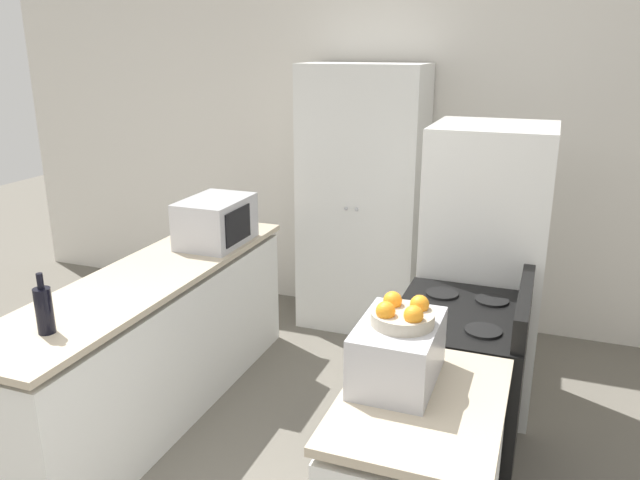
% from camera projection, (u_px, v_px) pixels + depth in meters
% --- Properties ---
extents(wall_back, '(7.00, 0.06, 2.60)m').
position_uv_depth(wall_back, '(386.00, 157.00, 4.95)').
color(wall_back, silver).
rests_on(wall_back, ground_plane).
extents(counter_left, '(0.60, 2.38, 0.90)m').
position_uv_depth(counter_left, '(154.00, 346.00, 3.73)').
color(counter_left, silver).
rests_on(counter_left, ground_plane).
extents(pantry_cabinet, '(0.91, 0.57, 2.03)m').
position_uv_depth(pantry_cabinet, '(363.00, 200.00, 4.78)').
color(pantry_cabinet, silver).
rests_on(pantry_cabinet, ground_plane).
extents(stove, '(0.66, 0.79, 1.06)m').
position_uv_depth(stove, '(455.00, 391.00, 3.20)').
color(stove, black).
rests_on(stove, ground_plane).
extents(refrigerator, '(0.71, 0.69, 1.73)m').
position_uv_depth(refrigerator, '(484.00, 268.00, 3.77)').
color(refrigerator, white).
rests_on(refrigerator, ground_plane).
extents(microwave, '(0.37, 0.52, 0.30)m').
position_uv_depth(microwave, '(216.00, 221.00, 4.09)').
color(microwave, '#B2B2B7').
rests_on(microwave, counter_left).
extents(wine_bottle, '(0.08, 0.08, 0.29)m').
position_uv_depth(wine_bottle, '(44.00, 309.00, 2.82)').
color(wine_bottle, black).
rests_on(wine_bottle, counter_left).
extents(toaster_oven, '(0.31, 0.44, 0.24)m').
position_uv_depth(toaster_oven, '(397.00, 352.00, 2.42)').
color(toaster_oven, '#B2B2B7').
rests_on(toaster_oven, counter_right).
extents(fruit_bowl, '(0.24, 0.24, 0.10)m').
position_uv_depth(fruit_bowl, '(403.00, 314.00, 2.36)').
color(fruit_bowl, '#B2A893').
rests_on(fruit_bowl, toaster_oven).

